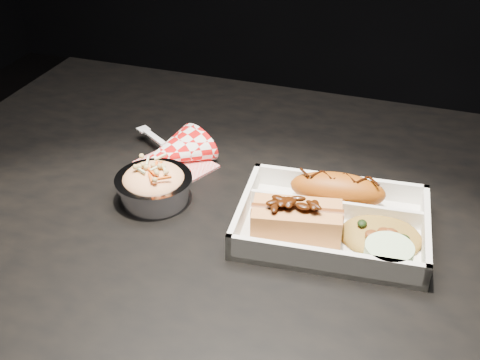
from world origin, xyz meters
name	(u,v)px	position (x,y,z in m)	size (l,w,h in m)	color
dining_table	(277,253)	(0.00, 0.00, 0.66)	(1.20, 0.80, 0.75)	black
food_tray	(332,225)	(0.08, -0.04, 0.76)	(0.27, 0.20, 0.04)	white
fried_pastry	(337,190)	(0.08, 0.02, 0.78)	(0.13, 0.05, 0.05)	#A14C10
hotdog	(297,218)	(0.04, -0.07, 0.78)	(0.13, 0.08, 0.06)	#DA8C4A
fried_rice_mound	(382,229)	(0.15, -0.04, 0.77)	(0.11, 0.09, 0.03)	#A97E31
cupcake_liner	(388,256)	(0.16, -0.09, 0.77)	(0.06, 0.06, 0.03)	#BBDDA7
foil_coleslaw_cup	(154,184)	(-0.17, -0.05, 0.78)	(0.11, 0.11, 0.06)	silver
napkin_fork	(172,153)	(-0.20, 0.06, 0.77)	(0.17, 0.15, 0.10)	red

